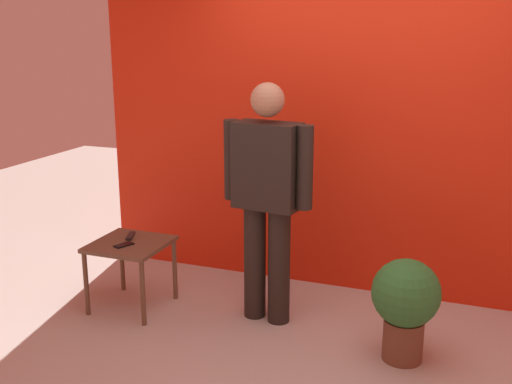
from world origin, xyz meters
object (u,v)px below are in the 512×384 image
object	(u,v)px
potted_plant	(405,301)
cell_phone	(124,245)
side_table	(130,251)
tv_remote	(130,236)
standing_person	(267,192)

from	to	relation	value
potted_plant	cell_phone	bearing A→B (deg)	-179.60
side_table	potted_plant	size ratio (longest dim) A/B	0.79
side_table	tv_remote	size ratio (longest dim) A/B	3.21
side_table	tv_remote	world-z (taller)	tv_remote
tv_remote	potted_plant	bearing A→B (deg)	-25.63
standing_person	tv_remote	distance (m)	1.18
tv_remote	potted_plant	world-z (taller)	potted_plant
standing_person	side_table	size ratio (longest dim) A/B	3.19
potted_plant	side_table	bearing A→B (deg)	178.24
cell_phone	potted_plant	distance (m)	2.07
standing_person	cell_phone	xyz separation A→B (m)	(-1.04, -0.26, -0.44)
standing_person	cell_phone	distance (m)	1.16
cell_phone	tv_remote	xyz separation A→B (m)	(-0.05, 0.18, 0.01)
standing_person	side_table	bearing A→B (deg)	-170.18
standing_person	cell_phone	world-z (taller)	standing_person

